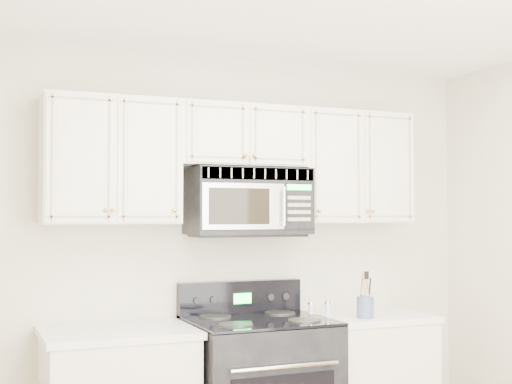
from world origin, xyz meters
TOP-DOWN VIEW (x-y plane):
  - room at (0.00, 0.00)m, footprint 3.51×3.51m
  - upper_cabinets at (-0.00, 1.58)m, footprint 2.44×0.37m
  - microwave at (0.05, 1.55)m, footprint 0.76×0.43m
  - utensil_crock at (0.74, 1.27)m, footprint 0.11×0.11m
  - shaker_salt at (0.45, 1.46)m, footprint 0.04×0.04m
  - shaker_pepper at (0.57, 1.45)m, footprint 0.04×0.04m

SIDE VIEW (x-z plane):
  - shaker_salt at x=0.45m, z-range 0.92..1.01m
  - shaker_pepper at x=0.57m, z-range 0.92..1.01m
  - utensil_crock at x=0.74m, z-range 0.85..1.14m
  - room at x=0.00m, z-range 0.00..2.60m
  - microwave at x=0.05m, z-range 1.45..1.87m
  - upper_cabinets at x=0.00m, z-range 1.56..2.31m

